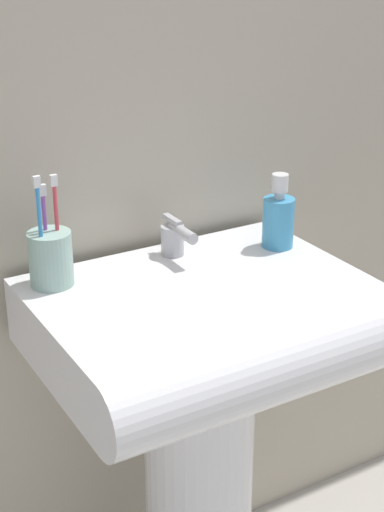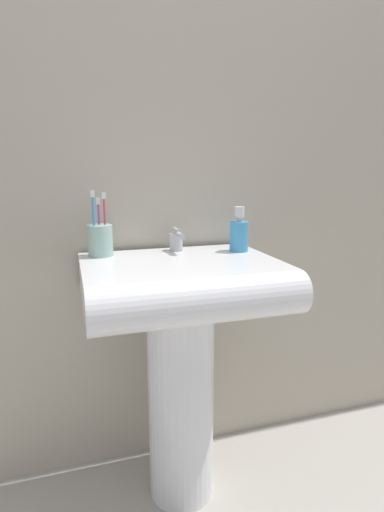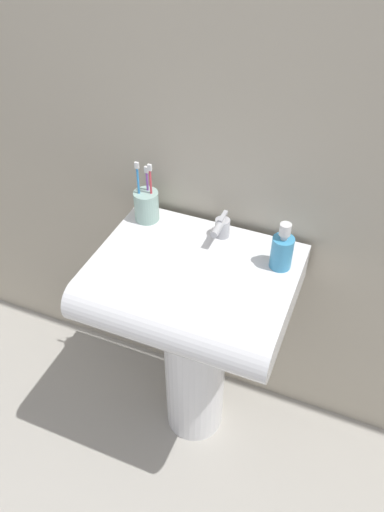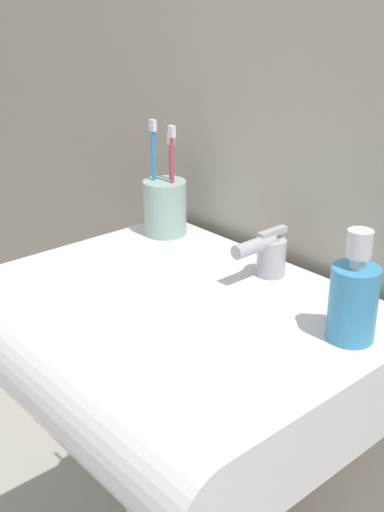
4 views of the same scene
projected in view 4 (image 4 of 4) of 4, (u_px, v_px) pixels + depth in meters
The scene contains 5 objects.
wall_back at pixel (316, 8), 0.94m from camera, with size 5.00×0.05×2.40m, color #B7AD99.
sink_basin at pixel (164, 344), 0.94m from camera, with size 0.58×0.47×0.12m.
faucet at pixel (268, 254), 0.99m from camera, with size 0.05×0.11×0.08m.
toothbrush_cup at pixel (165, 206), 1.16m from camera, with size 0.08×0.08×0.21m.
soap_bottle at pixel (353, 298), 0.81m from camera, with size 0.06×0.06×0.15m.
Camera 4 is at (0.63, -0.55, 1.24)m, focal length 45.00 mm.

